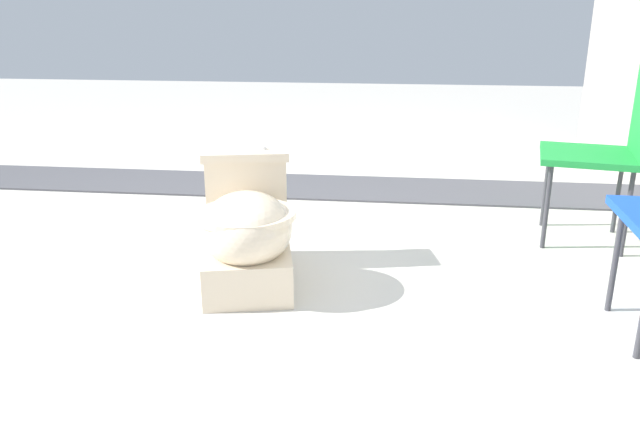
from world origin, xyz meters
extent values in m
plane|color=beige|center=(0.00, 0.00, 0.00)|extent=(14.00, 14.00, 0.00)
cube|color=#4C4C51|center=(-1.14, 0.50, 0.01)|extent=(0.56, 8.00, 0.01)
cube|color=beige|center=(0.29, 0.16, 0.09)|extent=(0.66, 0.46, 0.17)
ellipsoid|color=beige|center=(0.38, 0.18, 0.26)|extent=(0.51, 0.45, 0.28)
cylinder|color=beige|center=(0.38, 0.18, 0.32)|extent=(0.47, 0.47, 0.03)
cube|color=beige|center=(0.08, 0.11, 0.32)|extent=(0.25, 0.37, 0.30)
cube|color=beige|center=(0.08, 0.11, 0.49)|extent=(0.28, 0.40, 0.04)
cylinder|color=silver|center=(0.06, 0.19, 0.51)|extent=(0.02, 0.02, 0.01)
cube|color=#1E8C38|center=(-0.37, 1.65, 0.42)|extent=(0.52, 0.52, 0.03)
cylinder|color=#38383D|center=(-0.23, 1.45, 0.20)|extent=(0.02, 0.02, 0.40)
cylinder|color=#38383D|center=(-0.57, 1.52, 0.20)|extent=(0.02, 0.02, 0.40)
cylinder|color=#38383D|center=(-0.17, 1.79, 0.20)|extent=(0.02, 0.02, 0.40)
cylinder|color=#38383D|center=(-0.50, 1.85, 0.20)|extent=(0.02, 0.02, 0.40)
cylinder|color=#38383D|center=(0.40, 1.56, 0.20)|extent=(0.02, 0.02, 0.40)
camera|label=1|loc=(2.63, 0.74, 1.07)|focal=35.00mm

